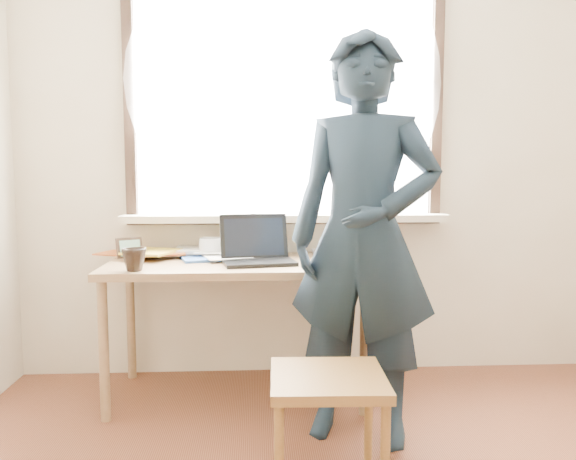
{
  "coord_description": "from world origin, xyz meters",
  "views": [
    {
      "loc": [
        -0.37,
        -1.3,
        1.18
      ],
      "look_at": [
        -0.24,
        0.95,
        0.96
      ],
      "focal_mm": 35.0,
      "sensor_mm": 36.0,
      "label": 1
    }
  ],
  "objects": [
    {
      "name": "mouse",
      "position": [
        -0.03,
        1.53,
        0.74
      ],
      "size": [
        0.1,
        0.07,
        0.04
      ],
      "primitive_type": "ellipsoid",
      "color": "black",
      "rests_on": "desk"
    },
    {
      "name": "mug_dark",
      "position": [
        -0.95,
        1.38,
        0.78
      ],
      "size": [
        0.16,
        0.16,
        0.11
      ],
      "primitive_type": "imported",
      "rotation": [
        0.0,
        0.0,
        -0.69
      ],
      "color": "black",
      "rests_on": "desk"
    },
    {
      "name": "picture_frame",
      "position": [
        -1.05,
        1.73,
        0.78
      ],
      "size": [
        0.13,
        0.08,
        0.11
      ],
      "color": "black",
      "rests_on": "desk"
    },
    {
      "name": "desk",
      "position": [
        -0.47,
        1.63,
        0.65
      ],
      "size": [
        1.35,
        0.67,
        0.72
      ],
      "color": "olive",
      "rests_on": "ground"
    },
    {
      "name": "book_a",
      "position": [
        -0.8,
        1.89,
        0.73
      ],
      "size": [
        0.29,
        0.33,
        0.03
      ],
      "primitive_type": "imported",
      "rotation": [
        0.0,
        0.0,
        0.35
      ],
      "color": "white",
      "rests_on": "desk"
    },
    {
      "name": "work_chair",
      "position": [
        -0.11,
        0.72,
        0.37
      ],
      "size": [
        0.44,
        0.42,
        0.44
      ],
      "color": "brown",
      "rests_on": "ground"
    },
    {
      "name": "desk_clutter",
      "position": [
        -0.77,
        1.79,
        0.75
      ],
      "size": [
        0.69,
        0.56,
        0.05
      ],
      "color": "#3159A1",
      "rests_on": "desk"
    },
    {
      "name": "laptop",
      "position": [
        -0.37,
        1.6,
        0.78
      ],
      "size": [
        0.41,
        0.35,
        0.25
      ],
      "color": "black",
      "rests_on": "desk"
    },
    {
      "name": "person",
      "position": [
        0.1,
        1.13,
        0.9
      ],
      "size": [
        0.76,
        0.63,
        1.8
      ],
      "primitive_type": "imported",
      "rotation": [
        0.0,
        0.0,
        -0.34
      ],
      "color": "black",
      "rests_on": "ground"
    },
    {
      "name": "book_b",
      "position": [
        -0.05,
        1.9,
        0.73
      ],
      "size": [
        0.18,
        0.24,
        0.02
      ],
      "primitive_type": "imported",
      "rotation": [
        0.0,
        0.0,
        -0.03
      ],
      "color": "white",
      "rests_on": "desk"
    },
    {
      "name": "mug_white",
      "position": [
        -0.62,
        1.8,
        0.78
      ],
      "size": [
        0.17,
        0.17,
        0.11
      ],
      "primitive_type": "imported",
      "rotation": [
        0.0,
        0.0,
        0.34
      ],
      "color": "white",
      "rests_on": "desk"
    }
  ]
}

